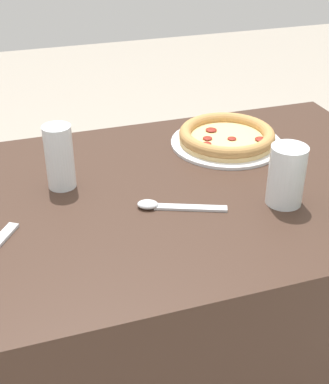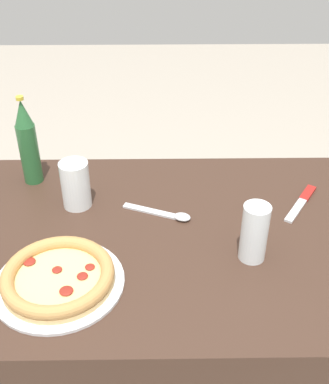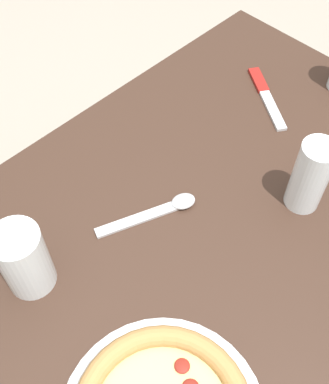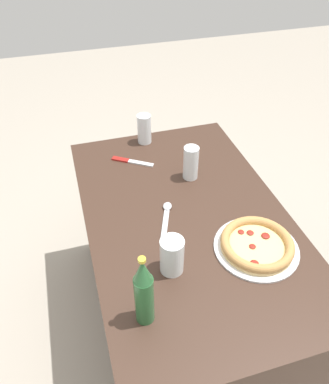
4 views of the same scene
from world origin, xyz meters
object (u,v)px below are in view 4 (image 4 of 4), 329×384
at_px(glass_mango_juice, 191,164).
at_px(beer_bottle, 144,292).
at_px(knife, 131,161).
at_px(spoon, 166,214).
at_px(glass_lemonade, 144,130).
at_px(glass_cola, 172,256).
at_px(pizza_veggie, 257,245).

bearing_deg(glass_mango_juice, beer_bottle, -30.38).
bearing_deg(beer_bottle, knife, 170.70).
relative_size(glass_mango_juice, spoon, 0.79).
bearing_deg(glass_lemonade, knife, -35.15).
bearing_deg(glass_cola, beer_bottle, -40.68).
height_order(glass_mango_juice, glass_lemonade, glass_mango_juice).
xyz_separation_m(beer_bottle, knife, (-0.78, 0.13, -0.13)).
xyz_separation_m(glass_mango_juice, glass_cola, (0.45, -0.22, -0.01)).
xyz_separation_m(pizza_veggie, glass_cola, (-0.00, -0.31, 0.04)).
relative_size(glass_mango_juice, beer_bottle, 0.55).
xyz_separation_m(glass_mango_juice, spoon, (0.20, -0.17, -0.06)).
bearing_deg(pizza_veggie, knife, -153.82).
xyz_separation_m(knife, spoon, (0.38, 0.06, 0.00)).
distance_m(glass_lemonade, knife, 0.19).
xyz_separation_m(pizza_veggie, spoon, (-0.25, -0.25, -0.02)).
relative_size(pizza_veggie, knife, 1.67).
height_order(glass_cola, glass_lemonade, glass_lemonade).
relative_size(glass_mango_juice, glass_lemonade, 1.05).
height_order(glass_mango_juice, beer_bottle, beer_bottle).
bearing_deg(pizza_veggie, glass_cola, -90.12).
distance_m(beer_bottle, spoon, 0.46).
bearing_deg(pizza_veggie, spoon, -135.09).
bearing_deg(knife, spoon, 8.69).
bearing_deg(spoon, pizza_veggie, 44.91).
distance_m(glass_mango_juice, knife, 0.30).
distance_m(pizza_veggie, knife, 0.71).
relative_size(glass_lemonade, knife, 0.80).
distance_m(glass_cola, glass_lemonade, 0.79).
xyz_separation_m(pizza_veggie, glass_lemonade, (-0.78, -0.21, 0.05)).
height_order(glass_cola, knife, glass_cola).
xyz_separation_m(glass_cola, knife, (-0.63, -0.00, -0.06)).
distance_m(glass_mango_juice, glass_lemonade, 0.35).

